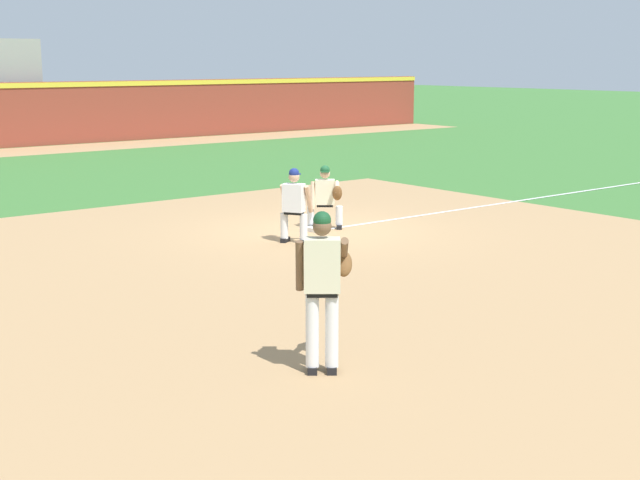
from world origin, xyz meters
The scene contains 8 objects.
ground_plane centered at (0.00, 0.00, 0.00)m, with size 160.00×160.00×0.00m, color #3D7533.
infield_dirt_patch centered at (-2.63, -3.37, 0.00)m, with size 18.00×18.00×0.01m, color tan.
foul_line_stripe centered at (7.10, 0.00, 0.01)m, with size 14.20×0.10×0.00m, color white.
first_base_bag centered at (0.00, 0.00, 0.04)m, with size 0.38×0.38×0.09m, color white.
baseball centered at (-2.76, -3.46, 0.04)m, with size 0.07×0.07×0.07m, color white.
pitcher centered at (-5.21, -6.72, 1.06)m, with size 0.85×0.54×1.86m.
first_baseman centered at (0.27, 0.06, 0.73)m, with size 0.72×1.09×1.34m.
baserunner centered at (-1.10, -0.68, 0.79)m, with size 0.63×0.68×1.46m.
Camera 1 is at (-11.22, -14.24, 3.48)m, focal length 50.00 mm.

